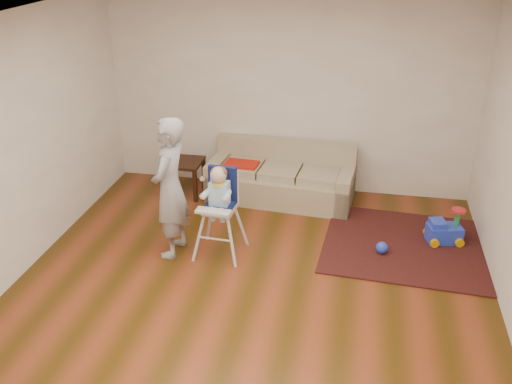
% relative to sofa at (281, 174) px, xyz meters
% --- Properties ---
extents(ground, '(5.50, 5.50, 0.00)m').
position_rel_sofa_xyz_m(ground, '(0.03, -2.30, -0.38)').
color(ground, '#452C0A').
rests_on(ground, ground).
extents(room_envelope, '(5.04, 5.52, 2.72)m').
position_rel_sofa_xyz_m(room_envelope, '(0.03, -1.77, 1.50)').
color(room_envelope, beige).
rests_on(room_envelope, ground).
extents(sofa, '(2.01, 0.96, 0.75)m').
position_rel_sofa_xyz_m(sofa, '(0.00, 0.00, 0.00)').
color(sofa, tan).
rests_on(sofa, ground).
extents(side_table, '(0.49, 0.49, 0.49)m').
position_rel_sofa_xyz_m(side_table, '(-1.34, -0.09, -0.13)').
color(side_table, black).
rests_on(side_table, ground).
extents(area_rug, '(2.33, 1.81, 0.02)m').
position_rel_sofa_xyz_m(area_rug, '(1.83, -0.98, -0.37)').
color(area_rug, black).
rests_on(area_rug, ground).
extents(ride_on_toy, '(0.44, 0.36, 0.43)m').
position_rel_sofa_xyz_m(ride_on_toy, '(2.09, -0.79, -0.15)').
color(ride_on_toy, blue).
rests_on(ride_on_toy, area_rug).
extents(toy_ball, '(0.14, 0.14, 0.14)m').
position_rel_sofa_xyz_m(toy_ball, '(1.37, -1.20, -0.29)').
color(toy_ball, blue).
rests_on(toy_ball, area_rug).
extents(high_chair, '(0.53, 0.53, 1.09)m').
position_rel_sofa_xyz_m(high_chair, '(-0.46, -1.52, 0.14)').
color(high_chair, silver).
rests_on(high_chair, ground).
extents(adult, '(0.42, 0.62, 1.63)m').
position_rel_sofa_xyz_m(adult, '(-0.99, -1.60, 0.44)').
color(adult, '#959597').
rests_on(adult, ground).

